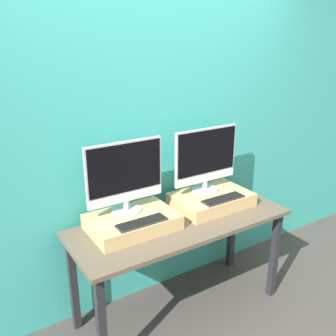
{
  "coord_description": "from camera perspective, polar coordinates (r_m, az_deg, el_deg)",
  "views": [
    {
      "loc": [
        -1.33,
        -1.61,
        1.98
      ],
      "look_at": [
        0.0,
        0.47,
        1.1
      ],
      "focal_mm": 40.0,
      "sensor_mm": 36.0,
      "label": 1
    }
  ],
  "objects": [
    {
      "name": "keyboard_left",
      "position": [
        2.39,
        -4.02,
        -8.27
      ],
      "size": [
        0.33,
        0.1,
        0.01
      ],
      "color": "#2D2D2D",
      "rests_on": "wooden_riser_left"
    },
    {
      "name": "keyboard_right",
      "position": [
        2.73,
        8.4,
        -4.66
      ],
      "size": [
        0.33,
        0.1,
        0.01
      ],
      "color": "#2D2D2D",
      "rests_on": "wooden_riser_right"
    },
    {
      "name": "wall_back",
      "position": [
        2.73,
        -2.41,
        5.32
      ],
      "size": [
        8.0,
        0.04,
        2.6
      ],
      "color": "teal",
      "rests_on": "ground_plane"
    },
    {
      "name": "wooden_riser_left",
      "position": [
        2.52,
        -5.46,
        -8.18
      ],
      "size": [
        0.57,
        0.39,
        0.1
      ],
      "color": "tan",
      "rests_on": "workbench"
    },
    {
      "name": "monitor_left",
      "position": [
        2.46,
        -6.56,
        -1.14
      ],
      "size": [
        0.54,
        0.2,
        0.49
      ],
      "color": "#B2B2B7",
      "rests_on": "wooden_riser_left"
    },
    {
      "name": "wooden_riser_right",
      "position": [
        2.85,
        6.6,
        -4.78
      ],
      "size": [
        0.57,
        0.39,
        0.1
      ],
      "color": "tan",
      "rests_on": "workbench"
    },
    {
      "name": "workbench",
      "position": [
        2.68,
        1.91,
        -9.74
      ],
      "size": [
        1.56,
        0.61,
        0.75
      ],
      "color": "brown",
      "rests_on": "ground_plane"
    },
    {
      "name": "monitor_right",
      "position": [
        2.8,
        5.8,
        1.47
      ],
      "size": [
        0.54,
        0.2,
        0.49
      ],
      "color": "#B2B2B7",
      "rests_on": "wooden_riser_right"
    },
    {
      "name": "ground_plane",
      "position": [
        2.87,
        5.51,
        -23.9
      ],
      "size": [
        12.0,
        12.0,
        0.0
      ],
      "primitive_type": "plane",
      "color": "#423D38"
    }
  ]
}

